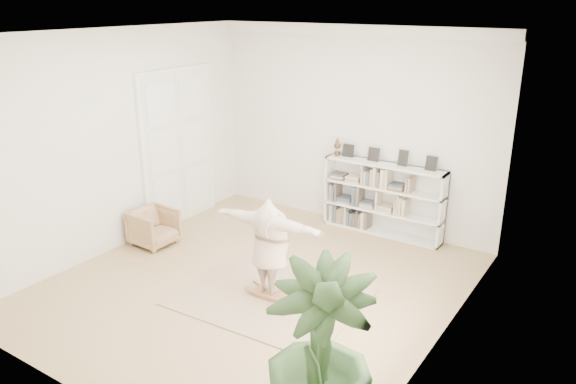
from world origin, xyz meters
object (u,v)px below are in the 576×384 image
Objects in this scene: bookshelf at (383,199)px; person at (270,244)px; rocker_board at (270,293)px; houseplant at (319,354)px; armchair at (154,227)px.

person is at bearing -96.47° from bookshelf.
bookshelf is at bearing 81.25° from rocker_board.
rocker_board is 0.29× the size of person.
houseplant is (1.90, -1.89, 0.08)m from person.
armchair is 0.40× the size of person.
houseplant is at bearing -47.14° from rocker_board.
armchair is at bearing 153.76° from houseplant.
houseplant is at bearing -115.31° from armchair.
bookshelf is at bearing -48.34° from armchair.
bookshelf is 4.36× the size of rocker_board.
bookshelf is 3.07m from rocker_board.
houseplant reaches higher than person.
bookshelf is 3.03m from person.
person is at bearing 135.13° from houseplant.
rocker_board is at bearing 135.13° from houseplant.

